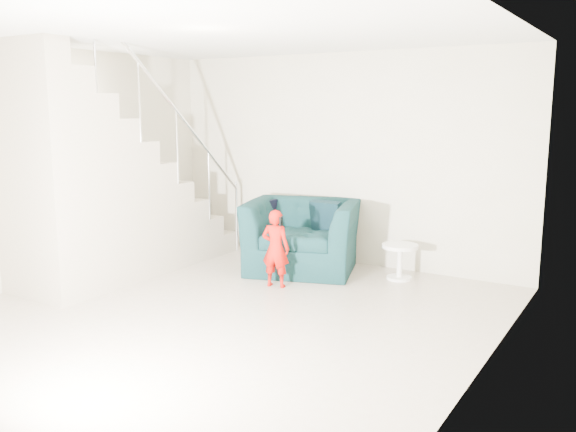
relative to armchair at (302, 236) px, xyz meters
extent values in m
plane|color=gray|center=(0.18, -2.08, -0.43)|extent=(5.50, 5.50, 0.00)
plane|color=silver|center=(0.18, -2.08, 2.27)|extent=(5.50, 5.50, 0.00)
plane|color=#B8AE96|center=(0.18, 0.67, 0.92)|extent=(5.00, 0.00, 5.00)
plane|color=#B8AE96|center=(-2.32, -2.08, 0.92)|extent=(0.00, 5.50, 5.50)
plane|color=#B8AE96|center=(2.68, -2.08, 0.92)|extent=(0.00, 5.50, 5.50)
imported|color=black|center=(0.00, 0.00, 0.00)|extent=(1.64, 1.53, 0.87)
imported|color=#900E04|center=(0.11, -0.79, 0.01)|extent=(0.36, 0.27, 0.89)
cylinder|color=white|center=(1.20, 0.23, -0.03)|extent=(0.42, 0.42, 0.04)
cylinder|color=white|center=(1.20, 0.23, -0.24)|extent=(0.06, 0.06, 0.38)
cylinder|color=white|center=(1.20, 0.23, -0.42)|extent=(0.30, 0.30, 0.03)
cube|color=#ADA089|center=(-1.82, 0.27, -0.30)|extent=(1.00, 0.30, 0.27)
cube|color=#ADA089|center=(-1.82, -0.03, -0.16)|extent=(1.00, 0.30, 0.54)
cube|color=#ADA089|center=(-1.82, -0.33, -0.03)|extent=(1.00, 0.30, 0.81)
cube|color=#ADA089|center=(-1.82, -0.63, 0.11)|extent=(1.00, 0.30, 1.08)
cube|color=#ADA089|center=(-1.82, -0.93, 0.24)|extent=(1.00, 0.30, 1.35)
cube|color=#ADA089|center=(-1.82, -1.23, 0.38)|extent=(1.00, 0.30, 1.62)
cube|color=#ADA089|center=(-1.82, -1.53, 0.51)|extent=(1.00, 0.30, 1.89)
cube|color=#ADA089|center=(-1.82, -1.83, 0.65)|extent=(1.00, 0.30, 2.16)
cube|color=#ADA089|center=(-1.82, -2.13, 0.78)|extent=(1.00, 0.30, 2.43)
cube|color=#ADA089|center=(-1.82, -2.43, 0.92)|extent=(1.00, 0.30, 2.70)
cylinder|color=silver|center=(-1.32, -1.08, 1.82)|extent=(0.04, 3.03, 2.73)
cylinder|color=silver|center=(-1.32, 0.42, 0.07)|extent=(0.04, 0.04, 1.00)
cube|color=black|center=(0.23, 0.20, 0.24)|extent=(0.40, 0.19, 0.39)
cube|color=black|center=(-0.55, 0.00, 0.11)|extent=(0.05, 0.50, 0.56)
cube|color=black|center=(0.22, -0.85, 0.34)|extent=(0.02, 0.05, 0.10)
camera|label=1|loc=(3.73, -6.43, 1.58)|focal=38.00mm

